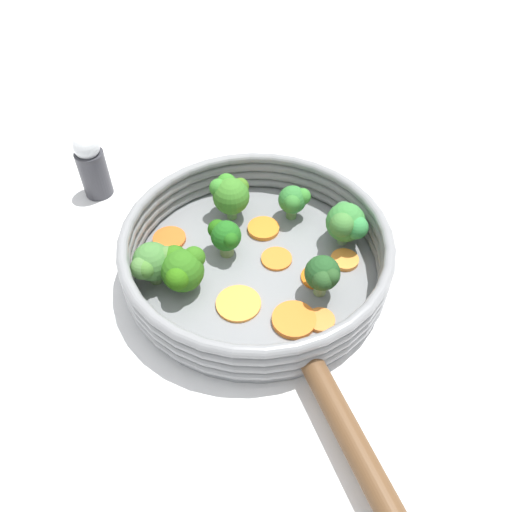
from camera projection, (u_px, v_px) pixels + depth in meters
name	position (u px, v px, depth m)	size (l,w,h in m)	color
ground_plane	(256.00, 272.00, 0.57)	(4.00, 4.00, 0.00)	silver
skillet	(256.00, 269.00, 0.56)	(0.28, 0.28, 0.01)	gray
skillet_rim_wall	(256.00, 250.00, 0.54)	(0.29, 0.29, 0.05)	gray
skillet_handle	(353.00, 442.00, 0.41)	(0.02, 0.02, 0.16)	brown
skillet_rivet_left	(280.00, 367.00, 0.47)	(0.01, 0.01, 0.01)	gray
skillet_rivet_right	(331.00, 349.00, 0.48)	(0.01, 0.01, 0.01)	gray
carrot_slice_0	(263.00, 229.00, 0.60)	(0.04, 0.04, 0.01)	orange
carrot_slice_1	(316.00, 277.00, 0.55)	(0.03, 0.03, 0.00)	orange
carrot_slice_2	(277.00, 259.00, 0.56)	(0.04, 0.04, 0.00)	orange
carrot_slice_3	(321.00, 320.00, 0.51)	(0.03, 0.03, 0.00)	orange
carrot_slice_4	(169.00, 239.00, 0.58)	(0.04, 0.04, 0.00)	orange
carrot_slice_5	(294.00, 320.00, 0.51)	(0.05, 0.05, 0.01)	orange
carrot_slice_6	(344.00, 257.00, 0.56)	(0.03, 0.03, 0.01)	orange
carrot_slice_7	(238.00, 303.00, 0.52)	(0.05, 0.05, 0.00)	#F99538
broccoli_floret_0	(323.00, 275.00, 0.51)	(0.04, 0.04, 0.05)	#8EA663
broccoli_floret_1	(346.00, 223.00, 0.56)	(0.05, 0.05, 0.05)	#7FA76F
broccoli_floret_2	(152.00, 263.00, 0.52)	(0.05, 0.05, 0.05)	#678B4E
broccoli_floret_3	(182.00, 269.00, 0.52)	(0.06, 0.05, 0.05)	#88AC5E
broccoli_floret_4	(225.00, 236.00, 0.55)	(0.04, 0.04, 0.05)	olive
broccoli_floret_5	(230.00, 194.00, 0.59)	(0.05, 0.05, 0.06)	#659451
broccoli_floret_6	(294.00, 200.00, 0.59)	(0.04, 0.04, 0.04)	#5F8C48
salt_shaker	(92.00, 166.00, 0.63)	(0.04, 0.04, 0.09)	#333338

